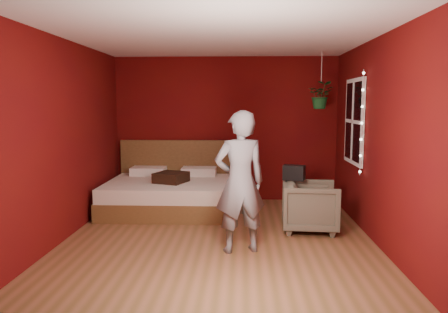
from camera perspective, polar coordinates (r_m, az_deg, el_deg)
floor at (r=5.96m, az=-0.65°, el=-10.30°), size 4.50×4.50×0.00m
room_walls at (r=5.69m, az=-0.67°, el=6.06°), size 4.04×4.54×2.62m
window at (r=6.79m, az=16.61°, el=4.41°), size 0.05×0.97×1.27m
fairy_lights at (r=6.28m, az=17.55°, el=4.19°), size 0.04×0.04×1.45m
bed at (r=7.38m, az=-7.13°, el=-4.67°), size 2.00×1.70×1.10m
person at (r=5.16m, az=2.09°, el=-3.36°), size 0.71×0.57×1.69m
armchair at (r=6.22m, az=11.21°, el=-6.41°), size 0.81×0.79×0.69m
handbag at (r=6.24m, az=9.13°, el=-2.10°), size 0.33×0.25×0.21m
throw_pillow at (r=7.09m, az=-6.93°, el=-2.73°), size 0.59×0.59×0.16m
hanging_plant at (r=7.38m, az=12.54°, el=7.81°), size 0.47×0.43×0.92m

